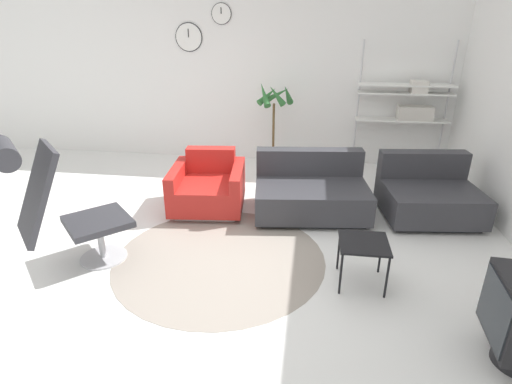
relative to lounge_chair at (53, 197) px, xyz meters
name	(u,v)px	position (x,y,z in m)	size (l,w,h in m)	color
ground_plane	(231,244)	(1.41, 0.66, -0.74)	(12.00, 12.00, 0.00)	white
wall_back	(265,72)	(1.40, 3.54, 0.67)	(12.00, 0.09, 2.80)	white
round_rug	(220,258)	(1.35, 0.39, -0.73)	(2.05, 2.05, 0.01)	gray
lounge_chair	(53,197)	(0.00, 0.00, 0.00)	(1.05, 1.05, 1.28)	#BCBCC1
armchair_red	(208,188)	(0.96, 1.51, -0.48)	(0.93, 0.95, 0.68)	silver
couch_low	(311,193)	(2.20, 1.56, -0.49)	(1.40, 1.05, 0.70)	black
couch_second	(428,196)	(3.56, 1.66, -0.49)	(1.14, 1.02, 0.70)	black
side_table	(364,246)	(2.66, 0.18, -0.37)	(0.41, 0.41, 0.41)	black
potted_plant	(274,131)	(1.60, 3.03, -0.14)	(0.55, 0.54, 1.35)	silver
shelf_unit	(410,103)	(3.57, 3.27, 0.30)	(1.33, 0.28, 1.90)	#BCBCC1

